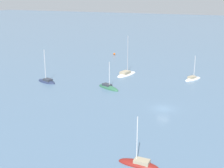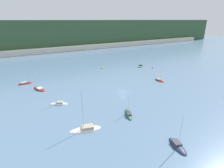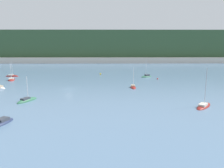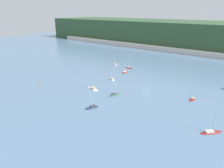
{
  "view_description": "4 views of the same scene",
  "coord_description": "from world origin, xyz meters",
  "px_view_note": "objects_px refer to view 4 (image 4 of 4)",
  "views": [
    {
      "loc": [
        62.0,
        14.59,
        24.04
      ],
      "look_at": [
        -4.24,
        -13.85,
        2.77
      ],
      "focal_mm": 50.0,
      "sensor_mm": 36.0,
      "label": 1
    },
    {
      "loc": [
        -38.26,
        -56.46,
        28.68
      ],
      "look_at": [
        -0.43,
        7.87,
        1.06
      ],
      "focal_mm": 28.0,
      "sensor_mm": 36.0,
      "label": 2
    },
    {
      "loc": [
        14.95,
        -77.79,
        16.14
      ],
      "look_at": [
        15.78,
        3.58,
        1.18
      ],
      "focal_mm": 35.0,
      "sensor_mm": 36.0,
      "label": 3
    },
    {
      "loc": [
        55.09,
        -97.15,
        41.44
      ],
      "look_at": [
        -13.96,
        -12.95,
        3.89
      ],
      "focal_mm": 35.0,
      "sensor_mm": 36.0,
      "label": 4
    }
  ],
  "objects_px": {
    "sailboat_4": "(115,65)",
    "sailboat_7": "(129,68)",
    "sailboat_6": "(93,89)",
    "sailboat_1": "(125,72)",
    "sailboat_8": "(112,80)",
    "mooring_buoy_2": "(191,77)",
    "sailboat_9": "(92,108)",
    "mooring_buoy_1": "(40,85)",
    "sailboat_3": "(211,133)",
    "sailboat_2": "(115,95)",
    "sailboat_5": "(193,100)"
  },
  "relations": [
    {
      "from": "sailboat_9",
      "to": "sailboat_2",
      "type": "bearing_deg",
      "value": -158.36
    },
    {
      "from": "sailboat_6",
      "to": "sailboat_7",
      "type": "xyz_separation_m",
      "value": [
        -10.57,
        48.87,
        -0.07
      ]
    },
    {
      "from": "sailboat_2",
      "to": "sailboat_7",
      "type": "relative_size",
      "value": 0.96
    },
    {
      "from": "sailboat_1",
      "to": "mooring_buoy_2",
      "type": "bearing_deg",
      "value": -86.25
    },
    {
      "from": "sailboat_1",
      "to": "sailboat_7",
      "type": "distance_m",
      "value": 11.71
    },
    {
      "from": "sailboat_3",
      "to": "mooring_buoy_1",
      "type": "bearing_deg",
      "value": 135.96
    },
    {
      "from": "sailboat_1",
      "to": "mooring_buoy_1",
      "type": "height_order",
      "value": "sailboat_1"
    },
    {
      "from": "mooring_buoy_2",
      "to": "mooring_buoy_1",
      "type": "bearing_deg",
      "value": -130.77
    },
    {
      "from": "sailboat_4",
      "to": "sailboat_6",
      "type": "height_order",
      "value": "sailboat_6"
    },
    {
      "from": "sailboat_8",
      "to": "mooring_buoy_2",
      "type": "distance_m",
      "value": 50.86
    },
    {
      "from": "sailboat_9",
      "to": "mooring_buoy_1",
      "type": "height_order",
      "value": "sailboat_9"
    },
    {
      "from": "mooring_buoy_2",
      "to": "sailboat_1",
      "type": "bearing_deg",
      "value": -156.68
    },
    {
      "from": "sailboat_4",
      "to": "sailboat_7",
      "type": "bearing_deg",
      "value": 178.27
    },
    {
      "from": "sailboat_9",
      "to": "mooring_buoy_1",
      "type": "bearing_deg",
      "value": -75.63
    },
    {
      "from": "sailboat_1",
      "to": "mooring_buoy_1",
      "type": "bearing_deg",
      "value": 138.91
    },
    {
      "from": "sailboat_7",
      "to": "sailboat_8",
      "type": "bearing_deg",
      "value": -75.75
    },
    {
      "from": "sailboat_3",
      "to": "sailboat_7",
      "type": "height_order",
      "value": "sailboat_3"
    },
    {
      "from": "mooring_buoy_2",
      "to": "sailboat_7",
      "type": "bearing_deg",
      "value": -171.85
    },
    {
      "from": "sailboat_4",
      "to": "sailboat_3",
      "type": "bearing_deg",
      "value": 152.92
    },
    {
      "from": "sailboat_8",
      "to": "sailboat_2",
      "type": "bearing_deg",
      "value": 160.68
    },
    {
      "from": "sailboat_1",
      "to": "sailboat_2",
      "type": "relative_size",
      "value": 1.08
    },
    {
      "from": "sailboat_1",
      "to": "sailboat_5",
      "type": "bearing_deg",
      "value": -128.32
    },
    {
      "from": "mooring_buoy_1",
      "to": "sailboat_1",
      "type": "bearing_deg",
      "value": 68.48
    },
    {
      "from": "sailboat_5",
      "to": "sailboat_9",
      "type": "bearing_deg",
      "value": -39.37
    },
    {
      "from": "sailboat_4",
      "to": "sailboat_2",
      "type": "bearing_deg",
      "value": 134.17
    },
    {
      "from": "sailboat_8",
      "to": "mooring_buoy_2",
      "type": "relative_size",
      "value": 8.92
    },
    {
      "from": "sailboat_4",
      "to": "sailboat_9",
      "type": "height_order",
      "value": "sailboat_9"
    },
    {
      "from": "sailboat_3",
      "to": "mooring_buoy_2",
      "type": "bearing_deg",
      "value": 65.68
    },
    {
      "from": "sailboat_1",
      "to": "sailboat_7",
      "type": "xyz_separation_m",
      "value": [
        -4.51,
        10.81,
        0.0
      ]
    },
    {
      "from": "sailboat_4",
      "to": "sailboat_6",
      "type": "xyz_separation_m",
      "value": [
        25.4,
        -50.7,
        0.07
      ]
    },
    {
      "from": "sailboat_3",
      "to": "sailboat_4",
      "type": "height_order",
      "value": "sailboat_3"
    },
    {
      "from": "sailboat_1",
      "to": "sailboat_6",
      "type": "xyz_separation_m",
      "value": [
        6.06,
        -38.06,
        0.08
      ]
    },
    {
      "from": "sailboat_8",
      "to": "sailboat_3",
      "type": "bearing_deg",
      "value": -172.88
    },
    {
      "from": "mooring_buoy_2",
      "to": "sailboat_9",
      "type": "bearing_deg",
      "value": -103.43
    },
    {
      "from": "sailboat_4",
      "to": "sailboat_9",
      "type": "xyz_separation_m",
      "value": [
        41.76,
        -68.2,
        0.03
      ]
    },
    {
      "from": "sailboat_8",
      "to": "sailboat_7",
      "type": "bearing_deg",
      "value": -46.6
    },
    {
      "from": "sailboat_2",
      "to": "mooring_buoy_1",
      "type": "distance_m",
      "value": 45.02
    },
    {
      "from": "sailboat_5",
      "to": "mooring_buoy_2",
      "type": "relative_size",
      "value": 9.7
    },
    {
      "from": "sailboat_9",
      "to": "mooring_buoy_2",
      "type": "bearing_deg",
      "value": -176.28
    },
    {
      "from": "sailboat_3",
      "to": "sailboat_2",
      "type": "bearing_deg",
      "value": 122.46
    },
    {
      "from": "sailboat_6",
      "to": "mooring_buoy_1",
      "type": "distance_m",
      "value": 31.19
    },
    {
      "from": "sailboat_5",
      "to": "mooring_buoy_2",
      "type": "height_order",
      "value": "sailboat_5"
    },
    {
      "from": "sailboat_7",
      "to": "sailboat_6",
      "type": "bearing_deg",
      "value": -79.0
    },
    {
      "from": "sailboat_1",
      "to": "sailboat_7",
      "type": "height_order",
      "value": "sailboat_1"
    },
    {
      "from": "mooring_buoy_1",
      "to": "mooring_buoy_2",
      "type": "relative_size",
      "value": 1.01
    },
    {
      "from": "mooring_buoy_2",
      "to": "sailboat_8",
      "type": "bearing_deg",
      "value": -135.31
    },
    {
      "from": "sailboat_5",
      "to": "sailboat_8",
      "type": "relative_size",
      "value": 1.09
    },
    {
      "from": "sailboat_5",
      "to": "sailboat_1",
      "type": "bearing_deg",
      "value": -108.33
    },
    {
      "from": "sailboat_1",
      "to": "sailboat_6",
      "type": "distance_m",
      "value": 38.54
    },
    {
      "from": "sailboat_1",
      "to": "sailboat_5",
      "type": "relative_size",
      "value": 1.06
    }
  ]
}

